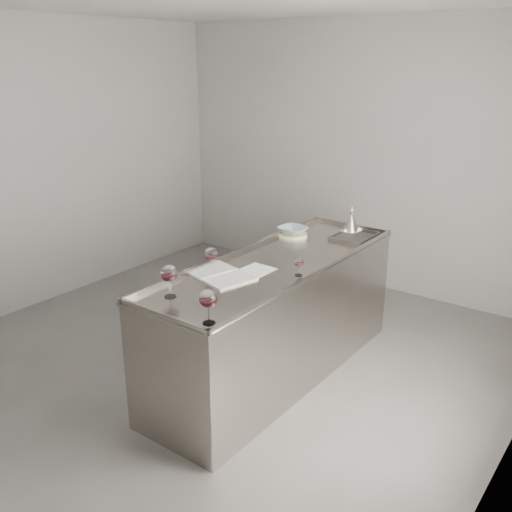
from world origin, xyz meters
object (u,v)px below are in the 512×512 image
Objects in this scene: wine_glass_middle at (169,274)px; wine_glass_right at (208,299)px; wine_glass_left at (211,255)px; notebook at (220,275)px; wine_funnel at (351,223)px; ceramic_bowl at (293,230)px; counter at (276,319)px; wine_glass_small at (299,262)px.

wine_glass_middle is 0.48m from wine_glass_right.
wine_glass_right is (0.54, -0.65, 0.02)m from wine_glass_left.
notebook is 1.56m from wine_funnel.
counter is at bearing -66.82° from ceramic_bowl.
wine_glass_left reaches higher than wine_glass_small.
counter is at bearing 79.06° from wine_glass_middle.
wine_glass_middle reaches higher than wine_glass_left.
wine_glass_middle is (-0.18, -0.94, 0.62)m from counter.
wine_glass_left is at bearing 130.00° from wine_glass_right.
wine_glass_middle reaches higher than notebook.
wine_glass_middle is 0.94m from wine_glass_small.
counter is at bearing 84.41° from notebook.
wine_glass_small is 0.56m from notebook.
notebook is (-0.44, -0.34, -0.09)m from wine_glass_small.
ceramic_bowl is (-0.01, 1.08, -0.08)m from wine_glass_left.
ceramic_bowl is (-0.55, 1.72, -0.10)m from wine_glass_right.
wine_glass_right is 0.89× the size of ceramic_bowl.
wine_glass_middle reaches higher than ceramic_bowl.
ceramic_bowl is (-0.09, 1.58, -0.11)m from wine_glass_middle.
wine_funnel is (-0.22, 2.16, -0.08)m from wine_glass_right.
counter is 10.12× the size of ceramic_bowl.
wine_glass_small reaches higher than notebook.
ceramic_bowl is at bearing 107.70° from wine_glass_right.
counter is at bearing -92.96° from wine_funnel.
wine_funnel reaches higher than wine_glass_left.
wine_glass_middle is at bearing -86.60° from ceramic_bowl.
wine_glass_left is 0.76× the size of ceramic_bowl.
wine_glass_small is (0.46, 0.82, -0.06)m from wine_glass_middle.
wine_glass_middle is at bearing -80.16° from wine_glass_left.
ceramic_bowl is 0.55m from wine_funnel.
counter is 1.14m from wine_glass_middle.
wine_glass_right is at bearing -75.73° from counter.
wine_glass_right reaches higher than wine_glass_left.
wine_funnel reaches higher than wine_glass_right.
ceramic_bowl is at bearing 125.81° from wine_glass_small.
notebook is (-0.17, -0.46, 0.47)m from counter.
wine_glass_small is 1.22m from wine_funnel.
counter is at bearing 156.48° from wine_glass_small.
wine_glass_small is (0.54, 0.31, -0.03)m from wine_glass_left.
wine_glass_middle reaches higher than counter.
wine_glass_left is 0.63m from wine_glass_small.
wine_glass_right is at bearing -90.00° from wine_glass_small.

